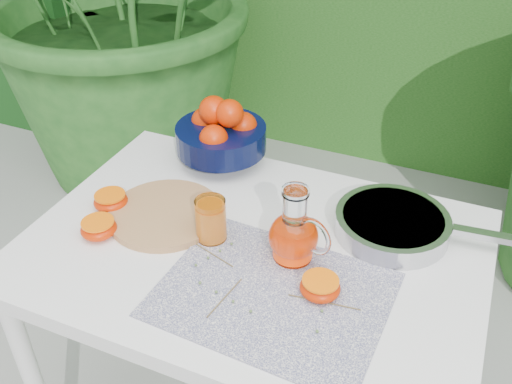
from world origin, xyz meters
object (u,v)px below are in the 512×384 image
at_px(cutting_board, 165,214).
at_px(fruit_bowl, 221,132).
at_px(saute_pan, 394,224).
at_px(white_table, 253,272).
at_px(juice_pitcher, 294,235).

distance_m(cutting_board, fruit_bowl, 0.29).
distance_m(cutting_board, saute_pan, 0.53).
xyz_separation_m(white_table, cutting_board, (-0.23, 0.01, 0.09)).
relative_size(cutting_board, juice_pitcher, 1.52).
distance_m(white_table, juice_pitcher, 0.18).
height_order(fruit_bowl, saute_pan, fruit_bowl).
bearing_deg(fruit_bowl, cutting_board, -92.77).
height_order(white_table, juice_pitcher, juice_pitcher).
xyz_separation_m(juice_pitcher, saute_pan, (0.18, 0.17, -0.04)).
relative_size(fruit_bowl, juice_pitcher, 1.54).
bearing_deg(cutting_board, fruit_bowl, 87.23).
bearing_deg(saute_pan, cutting_board, -163.25).
height_order(fruit_bowl, juice_pitcher, fruit_bowl).
height_order(white_table, cutting_board, cutting_board).
bearing_deg(white_table, saute_pan, 30.80).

